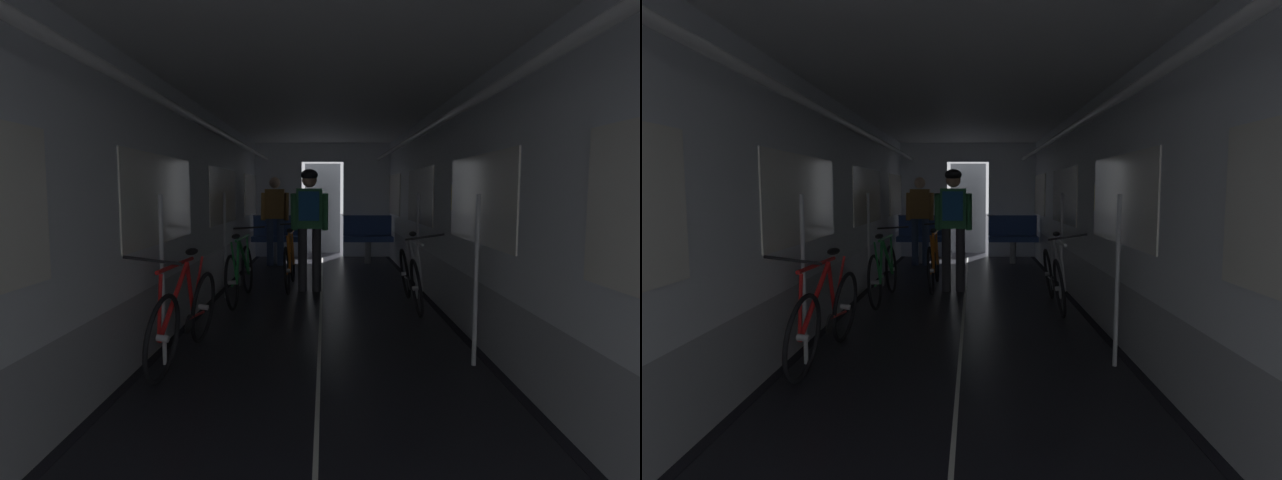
{
  "view_description": "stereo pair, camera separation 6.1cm",
  "coord_description": "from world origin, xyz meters",
  "views": [
    {
      "loc": [
        0.05,
        -1.95,
        1.42
      ],
      "look_at": [
        0.0,
        3.07,
        0.94
      ],
      "focal_mm": 28.48,
      "sensor_mm": 36.0,
      "label": 1
    },
    {
      "loc": [
        0.11,
        -1.95,
        1.42
      ],
      "look_at": [
        0.0,
        3.07,
        0.94
      ],
      "focal_mm": 28.48,
      "sensor_mm": 36.0,
      "label": 2
    }
  ],
  "objects": [
    {
      "name": "bicycle_silver",
      "position": [
        1.11,
        4.22,
        0.38
      ],
      "size": [
        0.44,
        1.69,
        0.96
      ],
      "color": "black",
      "rests_on": "ground"
    },
    {
      "name": "person_cyclist_aisle",
      "position": [
        -0.17,
        5.16,
        1.07
      ],
      "size": [
        0.53,
        0.39,
        1.73
      ],
      "color": "#2D2D33",
      "rests_on": "ground"
    },
    {
      "name": "bench_seat_far_right",
      "position": [
        0.9,
        8.07,
        0.57
      ],
      "size": [
        0.98,
        0.51,
        0.95
      ],
      "color": "gray",
      "rests_on": "ground"
    },
    {
      "name": "bicycle_green",
      "position": [
        -1.05,
        4.52,
        0.38
      ],
      "size": [
        0.44,
        1.69,
        0.94
      ],
      "color": "black",
      "rests_on": "ground"
    },
    {
      "name": "person_standing_near_bench",
      "position": [
        -0.9,
        7.7,
        0.98
      ],
      "size": [
        0.53,
        0.23,
        1.69
      ],
      "color": "#384C75",
      "rests_on": "ground"
    },
    {
      "name": "bicycle_orange_in_aisle",
      "position": [
        -0.47,
        5.43,
        0.38
      ],
      "size": [
        0.44,
        1.69,
        0.94
      ],
      "color": "black",
      "rests_on": "ground"
    },
    {
      "name": "bench_seat_far_left",
      "position": [
        -0.9,
        8.07,
        0.57
      ],
      "size": [
        0.98,
        0.51,
        0.95
      ],
      "color": "gray",
      "rests_on": "ground"
    },
    {
      "name": "train_car_shell",
      "position": [
        -0.0,
        3.6,
        1.7
      ],
      "size": [
        3.14,
        12.34,
        2.57
      ],
      "color": "black",
      "rests_on": "ground"
    },
    {
      "name": "bicycle_red",
      "position": [
        -1.13,
        2.23,
        0.38
      ],
      "size": [
        0.44,
        1.69,
        0.95
      ],
      "color": "black",
      "rests_on": "ground"
    }
  ]
}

